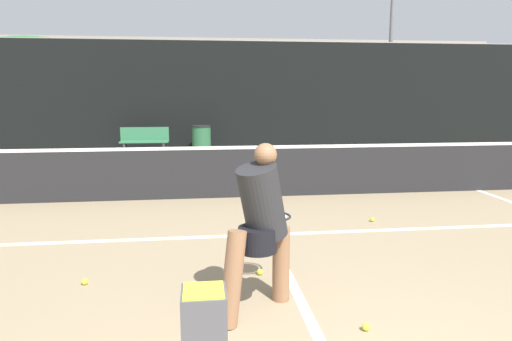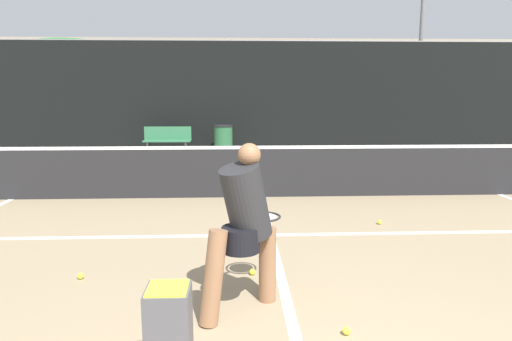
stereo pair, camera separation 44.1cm
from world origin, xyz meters
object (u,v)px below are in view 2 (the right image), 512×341
Objects in this scene: player_practicing at (244,223)px; trash_bin at (223,140)px; ball_hopper at (169,337)px; courtside_bench at (167,140)px; parked_car at (214,125)px.

trash_bin is at bearing 52.77° from player_practicing.
ball_hopper is 0.79× the size of trash_bin.
courtside_bench is 1.68m from trash_bin.
player_practicing is at bearing -86.30° from parked_car.
player_practicing is at bearing -87.44° from trash_bin.
parked_car is at bearing 74.47° from courtside_bench.
courtside_bench is (-2.13, 10.04, -0.34)m from player_practicing.
ball_hopper is 0.16× the size of parked_car.
player_practicing reaches higher than courtside_bench.
parked_car is (-0.42, 15.28, 0.24)m from ball_hopper.
ball_hopper is at bearing -88.44° from parked_car.
ball_hopper is 0.50× the size of courtside_bench.
ball_hopper is 15.29m from parked_car.
trash_bin is at bearing 89.74° from ball_hopper.
parked_car is at bearing 91.56° from ball_hopper.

